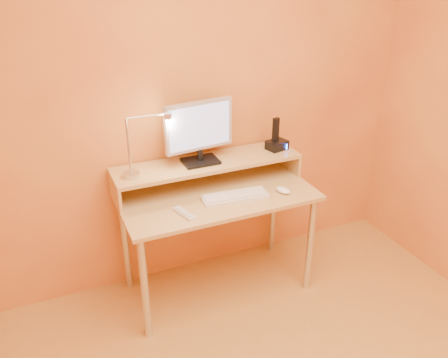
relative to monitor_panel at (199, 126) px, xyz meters
name	(u,v)px	position (x,y,z in m)	size (l,w,h in m)	color
wall_back	(197,97)	(0.05, 0.16, 0.13)	(3.00, 0.04, 2.50)	#E99D45
desk_leg_fl	(145,289)	(-0.50, -0.41, -0.77)	(0.04, 0.04, 0.69)	silver
desk_leg_fr	(310,245)	(0.60, -0.41, -0.77)	(0.04, 0.04, 0.69)	silver
desk_leg_bl	(125,243)	(-0.50, 0.09, -0.77)	(0.04, 0.04, 0.69)	silver
desk_leg_br	(273,210)	(0.60, 0.09, -0.77)	(0.04, 0.04, 0.69)	silver
desk_lower	(217,196)	(0.05, -0.16, -0.41)	(1.20, 0.60, 0.03)	tan
shelf_riser_left	(115,192)	(-0.54, -0.01, -0.33)	(0.02, 0.30, 0.14)	tan
shelf_riser_right	(288,160)	(0.64, -0.01, -0.33)	(0.02, 0.30, 0.14)	tan
desk_shelf	(208,163)	(0.05, -0.01, -0.25)	(1.20, 0.30, 0.03)	tan
monitor_foot	(200,161)	(0.00, -0.01, -0.23)	(0.22, 0.16, 0.02)	black
monitor_neck	(200,155)	(0.00, -0.01, -0.19)	(0.04, 0.04, 0.07)	black
monitor_panel	(199,126)	(0.00, 0.00, 0.00)	(0.44, 0.04, 0.30)	#B0AFB7
monitor_back	(198,125)	(0.00, 0.02, 0.00)	(0.40, 0.01, 0.26)	black
monitor_screen	(200,127)	(0.00, -0.02, 0.00)	(0.40, 0.00, 0.26)	#AAB5F3
lamp_base	(131,175)	(-0.44, -0.04, -0.23)	(0.10, 0.10, 0.03)	silver
lamp_post	(128,147)	(-0.44, -0.04, -0.05)	(0.01, 0.01, 0.33)	silver
lamp_arm	(147,116)	(-0.32, -0.04, 0.12)	(0.01, 0.01, 0.24)	silver
lamp_head	(168,116)	(-0.20, -0.04, 0.10)	(0.04, 0.04, 0.03)	silver
lamp_bulb	(168,119)	(-0.20, -0.04, 0.09)	(0.03, 0.03, 0.00)	#FFEAC6
phone_dock	(277,145)	(0.54, -0.01, -0.21)	(0.13, 0.10, 0.06)	black
phone_handset	(276,130)	(0.53, -0.01, -0.10)	(0.04, 0.03, 0.16)	black
phone_led	(287,147)	(0.59, -0.06, -0.21)	(0.01, 0.00, 0.04)	#2C75FF
keyboard	(235,197)	(0.13, -0.26, -0.39)	(0.40, 0.13, 0.02)	silver
mouse	(283,190)	(0.43, -0.31, -0.38)	(0.06, 0.10, 0.04)	white
remote_control	(184,213)	(-0.22, -0.32, -0.39)	(0.04, 0.17, 0.02)	silver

